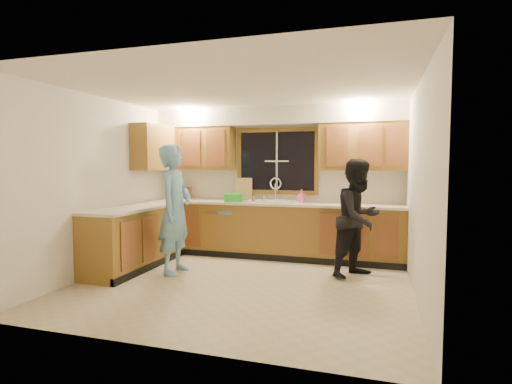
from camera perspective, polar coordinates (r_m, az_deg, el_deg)
floor at (r=5.30m, az=-2.07°, el=-13.00°), size 4.20×4.20×0.00m
ceiling at (r=5.16m, az=-2.14°, el=14.62°), size 4.20×4.20×0.00m
wall_back at (r=6.90m, az=3.01°, el=1.51°), size 4.20×0.00×4.20m
wall_left at (r=6.09m, az=-21.14°, el=0.91°), size 0.00×3.80×3.80m
wall_right at (r=4.83m, az=22.20°, el=0.15°), size 0.00×3.80×3.80m
base_cabinets_back at (r=6.70m, az=2.37°, el=-5.54°), size 4.20×0.60×0.88m
base_cabinets_left at (r=6.29m, az=-16.81°, el=-6.33°), size 0.60×1.90×0.88m
countertop_back at (r=6.62m, az=2.35°, el=-1.63°), size 4.20×0.63×0.04m
countertop_left at (r=6.22m, az=-16.78°, el=-2.17°), size 0.63×1.90×0.04m
upper_cabinets_left at (r=7.22m, az=-8.40°, el=6.15°), size 1.35×0.33×0.75m
upper_cabinets_right at (r=6.54m, az=14.97°, el=6.28°), size 1.35×0.33×0.75m
upper_cabinets_return at (r=6.92m, az=-14.44°, el=6.16°), size 0.33×0.90×0.75m
soffit at (r=6.77m, az=2.69°, el=10.79°), size 4.20×0.35×0.30m
window_frame at (r=6.89m, az=3.01°, el=4.42°), size 1.44×0.03×1.14m
sink at (r=6.64m, az=2.39°, el=-1.92°), size 0.86×0.52×0.57m
dishwasher at (r=6.95m, az=-4.48°, el=-5.45°), size 0.60×0.56×0.82m
stove at (r=5.83m, az=-19.94°, el=-7.11°), size 0.58×0.75×0.90m
man at (r=5.76m, az=-11.49°, el=-2.43°), size 0.46×0.68×1.82m
woman at (r=5.66m, az=14.47°, el=-3.62°), size 0.96×1.00×1.62m
knife_block at (r=7.37m, az=-9.72°, el=-0.13°), size 0.15×0.15×0.21m
cutting_board at (r=6.97m, az=-1.75°, el=0.43°), size 0.31×0.19×0.39m
dish_crate at (r=6.70m, az=-3.32°, el=-0.80°), size 0.38×0.37×0.14m
soap_bottle at (r=6.61m, az=6.53°, el=-0.57°), size 0.12×0.12×0.21m
bowl at (r=6.47m, az=12.67°, el=-1.46°), size 0.25×0.25×0.05m
can_left at (r=6.49m, az=-0.34°, el=-1.08°), size 0.08×0.08×0.11m
can_right at (r=6.59m, az=1.12°, el=-1.00°), size 0.07×0.07×0.11m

